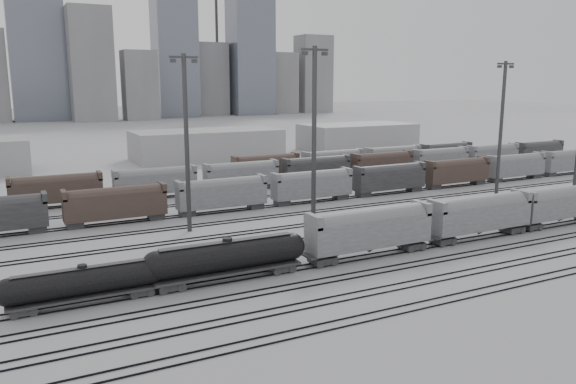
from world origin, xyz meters
name	(u,v)px	position (x,y,z in m)	size (l,w,h in m)	color
ground	(383,257)	(0.00, 0.00, 0.00)	(900.00, 900.00, 0.00)	#BCBDC1
tracks	(313,225)	(0.00, 17.50, 0.08)	(220.00, 71.50, 0.16)	black
tank_car_a	(83,283)	(-34.63, 1.00, 2.23)	(15.57, 2.59, 3.85)	#262628
tank_car_b	(228,257)	(-19.86, 1.00, 2.64)	(18.47, 3.08, 4.56)	#262628
hopper_car_a	(370,228)	(-1.40, 1.00, 3.67)	(16.60, 3.30, 5.94)	#262628
hopper_car_b	(480,213)	(16.82, 1.00, 3.58)	(16.20, 3.22, 5.79)	#262628
hopper_car_c	(561,202)	(33.16, 1.00, 3.46)	(15.66, 3.11, 5.60)	#262628
light_mast_b	(187,140)	(-17.45, 22.68, 13.22)	(3.99, 0.64, 24.91)	#363638
light_mast_c	(314,135)	(-0.96, 15.70, 13.79)	(4.16, 0.67, 25.99)	#363638
light_mast_d	(501,126)	(41.36, 20.79, 13.15)	(3.97, 0.63, 24.79)	#363638
bg_string_near	(312,187)	(8.00, 32.00, 2.80)	(151.00, 3.00, 5.60)	gray
bg_string_mid	(316,170)	(18.00, 48.00, 2.80)	(151.00, 3.00, 5.60)	#262628
bg_string_far	(363,160)	(35.50, 56.00, 2.80)	(66.00, 3.00, 5.60)	#44322B
warehouse_mid	(207,145)	(10.00, 95.00, 4.00)	(40.00, 18.00, 8.00)	#B0B0B3
warehouse_right	(358,137)	(60.00, 95.00, 4.00)	(35.00, 18.00, 8.00)	#B0B0B3
skyline	(98,57)	(10.84, 280.00, 34.73)	(316.00, 22.40, 95.00)	gray
crane_left	(14,15)	(-28.74, 305.00, 57.39)	(42.00, 1.80, 100.00)	#363638
crane_right	(218,25)	(91.26, 305.00, 57.39)	(42.00, 1.80, 100.00)	#363638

